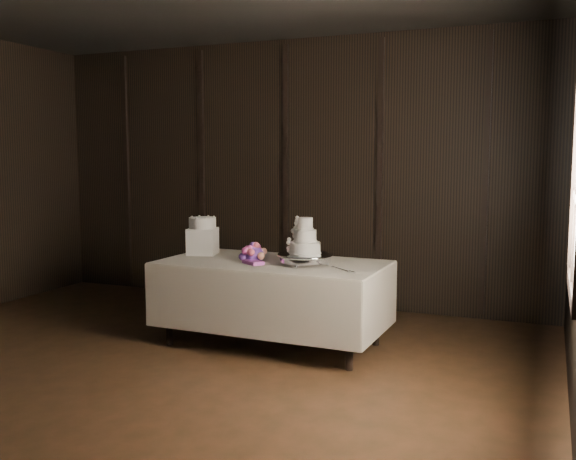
{
  "coord_description": "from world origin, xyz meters",
  "views": [
    {
      "loc": [
        2.83,
        -3.33,
        1.69
      ],
      "look_at": [
        0.71,
        1.82,
        1.05
      ],
      "focal_mm": 40.0,
      "sensor_mm": 36.0,
      "label": 1
    }
  ],
  "objects_px": {
    "box_pedestal": "(203,241)",
    "small_cake": "(202,223)",
    "display_table": "(273,300)",
    "wedding_cake": "(302,240)",
    "cake_stand": "(305,259)",
    "bouquet": "(254,254)"
  },
  "relations": [
    {
      "from": "box_pedestal",
      "to": "small_cake",
      "type": "bearing_deg",
      "value": 0.0
    },
    {
      "from": "display_table",
      "to": "wedding_cake",
      "type": "height_order",
      "value": "wedding_cake"
    },
    {
      "from": "wedding_cake",
      "to": "display_table",
      "type": "bearing_deg",
      "value": 166.13
    },
    {
      "from": "wedding_cake",
      "to": "cake_stand",
      "type": "bearing_deg",
      "value": 24.72
    },
    {
      "from": "cake_stand",
      "to": "wedding_cake",
      "type": "relative_size",
      "value": 1.52
    },
    {
      "from": "display_table",
      "to": "bouquet",
      "type": "relative_size",
      "value": 4.88
    },
    {
      "from": "cake_stand",
      "to": "box_pedestal",
      "type": "height_order",
      "value": "box_pedestal"
    },
    {
      "from": "small_cake",
      "to": "wedding_cake",
      "type": "bearing_deg",
      "value": -10.37
    },
    {
      "from": "bouquet",
      "to": "box_pedestal",
      "type": "distance_m",
      "value": 0.68
    },
    {
      "from": "display_table",
      "to": "small_cake",
      "type": "relative_size",
      "value": 7.84
    },
    {
      "from": "display_table",
      "to": "bouquet",
      "type": "height_order",
      "value": "bouquet"
    },
    {
      "from": "display_table",
      "to": "cake_stand",
      "type": "bearing_deg",
      "value": -4.39
    },
    {
      "from": "bouquet",
      "to": "box_pedestal",
      "type": "height_order",
      "value": "box_pedestal"
    },
    {
      "from": "display_table",
      "to": "small_cake",
      "type": "xyz_separation_m",
      "value": [
        -0.79,
        0.15,
        0.64
      ]
    },
    {
      "from": "display_table",
      "to": "small_cake",
      "type": "height_order",
      "value": "small_cake"
    },
    {
      "from": "display_table",
      "to": "cake_stand",
      "type": "relative_size",
      "value": 4.17
    },
    {
      "from": "small_cake",
      "to": "box_pedestal",
      "type": "bearing_deg",
      "value": 0.0
    },
    {
      "from": "bouquet",
      "to": "box_pedestal",
      "type": "bearing_deg",
      "value": 161.79
    },
    {
      "from": "cake_stand",
      "to": "wedding_cake",
      "type": "distance_m",
      "value": 0.17
    },
    {
      "from": "cake_stand",
      "to": "bouquet",
      "type": "height_order",
      "value": "bouquet"
    },
    {
      "from": "box_pedestal",
      "to": "small_cake",
      "type": "height_order",
      "value": "small_cake"
    },
    {
      "from": "wedding_cake",
      "to": "box_pedestal",
      "type": "distance_m",
      "value": 1.12
    }
  ]
}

